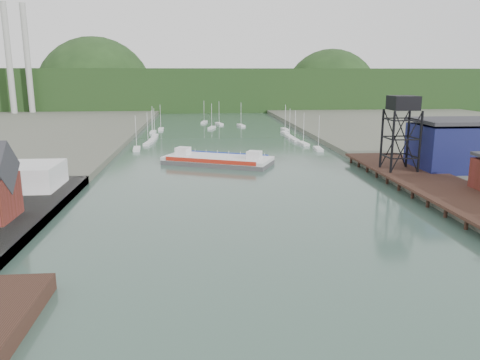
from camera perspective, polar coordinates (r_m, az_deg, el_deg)
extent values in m
plane|color=#324D44|center=(45.97, 6.37, -16.75)|extent=(600.00, 600.00, 0.00)
cube|color=black|center=(97.79, 22.79, -0.46)|extent=(14.00, 70.00, 0.50)
cylinder|color=black|center=(95.41, 19.54, -1.18)|extent=(0.60, 0.60, 2.20)
cylinder|color=black|center=(100.94, 25.76, -0.99)|extent=(0.60, 0.60, 2.20)
cube|color=silver|center=(97.87, -26.23, 0.40)|extent=(18.00, 12.00, 4.50)
cylinder|color=black|center=(103.37, 18.11, 4.39)|extent=(0.50, 0.50, 13.00)
cylinder|color=black|center=(105.85, 21.11, 4.35)|extent=(0.50, 0.50, 13.00)
cylinder|color=black|center=(108.86, 16.90, 4.86)|extent=(0.50, 0.50, 13.00)
cylinder|color=black|center=(111.22, 19.78, 4.82)|extent=(0.50, 0.50, 13.00)
cube|color=black|center=(106.54, 19.29, 8.87)|extent=(5.50, 5.50, 3.00)
cube|color=#0D133B|center=(116.13, 25.31, 3.63)|extent=(20.00, 14.00, 10.00)
cube|color=#2D2D33|center=(115.47, 25.59, 6.52)|extent=(20.50, 14.50, 0.80)
cube|color=silver|center=(146.06, -12.48, 3.71)|extent=(2.67, 7.65, 0.90)
cube|color=silver|center=(156.98, -11.13, 4.38)|extent=(2.81, 7.67, 0.90)
cube|color=silver|center=(165.66, -10.61, 4.84)|extent=(2.35, 7.59, 0.90)
cube|color=silver|center=(175.46, -10.34, 5.28)|extent=(2.01, 7.50, 0.90)
cube|color=silver|center=(187.73, -10.56, 5.75)|extent=(2.00, 7.50, 0.90)
cube|color=silver|center=(197.25, -9.62, 6.12)|extent=(2.16, 7.54, 0.90)
cube|color=silver|center=(144.50, 9.51, 3.74)|extent=(2.53, 7.62, 0.90)
cube|color=silver|center=(155.04, 7.72, 4.41)|extent=(2.76, 7.67, 0.90)
cube|color=silver|center=(163.33, 6.70, 4.86)|extent=(2.22, 7.56, 0.90)
cube|color=silver|center=(172.03, 6.04, 5.27)|extent=(2.18, 7.54, 0.90)
cube|color=silver|center=(182.92, 5.51, 5.73)|extent=(2.46, 7.61, 0.90)
cube|color=silver|center=(194.64, 5.51, 6.15)|extent=(2.48, 7.61, 0.90)
cube|color=silver|center=(200.47, -3.46, 6.38)|extent=(3.78, 7.76, 0.90)
cube|color=silver|center=(209.16, 0.12, 6.66)|extent=(3.31, 7.74, 0.90)
cube|color=silver|center=(216.50, -2.56, 6.86)|extent=(3.76, 7.76, 0.90)
cube|color=silver|center=(224.28, -4.39, 7.04)|extent=(3.40, 7.74, 0.90)
cylinder|color=#A9A9A4|center=(287.84, -26.34, 12.96)|extent=(3.20, 3.20, 60.00)
cylinder|color=#A9A9A4|center=(289.84, -24.47, 13.13)|extent=(3.20, 3.20, 60.00)
cube|color=#1C3216|center=(339.44, -3.60, 10.96)|extent=(500.00, 120.00, 28.00)
sphere|color=#1C3216|center=(346.98, -17.11, 9.81)|extent=(80.00, 80.00, 80.00)
sphere|color=#1C3216|center=(363.12, 10.94, 9.92)|extent=(70.00, 70.00, 70.00)
cube|color=#474749|center=(120.26, -2.72, 2.19)|extent=(29.29, 20.98, 1.09)
cube|color=silver|center=(120.08, -2.73, 2.65)|extent=(29.29, 20.98, 0.87)
cube|color=red|center=(115.03, -3.74, 2.30)|extent=(21.96, 9.85, 0.98)
cube|color=navy|center=(125.09, -1.80, 3.17)|extent=(21.96, 9.85, 0.98)
cube|color=silver|center=(123.77, -6.96, 3.49)|extent=(4.31, 4.31, 2.18)
cube|color=silver|center=(116.64, 1.75, 3.01)|extent=(4.31, 4.31, 2.18)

